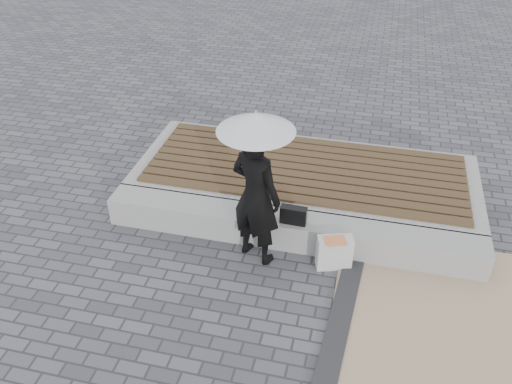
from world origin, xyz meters
TOP-DOWN VIEW (x-y plane):
  - ground at (0.00, 0.00)m, footprint 80.00×80.00m
  - edging_band at (0.75, -0.50)m, footprint 0.61×5.20m
  - seating_ledge at (0.00, 1.60)m, footprint 5.00×0.45m
  - timber_platform at (0.00, 2.80)m, footprint 5.00×2.00m
  - timber_decking at (0.00, 2.80)m, footprint 4.60×1.80m
  - woman at (-0.38, 1.23)m, footprint 0.81×0.69m
  - parasol at (-0.38, 1.23)m, footprint 0.90×0.90m
  - handbag at (0.05, 1.51)m, footprint 0.34×0.13m
  - canvas_tote at (0.62, 1.25)m, footprint 0.47×0.30m
  - magazine at (0.62, 1.20)m, footprint 0.31×0.27m

SIDE VIEW (x-z plane):
  - ground at x=0.00m, z-range 0.00..0.00m
  - edging_band at x=0.75m, z-range 0.00..0.04m
  - seating_ledge at x=0.00m, z-range 0.00..0.40m
  - timber_platform at x=0.00m, z-range 0.00..0.40m
  - canvas_tote at x=0.62m, z-range 0.00..0.46m
  - timber_decking at x=0.00m, z-range 0.40..0.44m
  - magazine at x=0.62m, z-range 0.46..0.47m
  - handbag at x=0.05m, z-range 0.40..0.64m
  - woman at x=-0.38m, z-range 0.00..1.88m
  - parasol at x=-0.38m, z-range 1.36..2.51m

